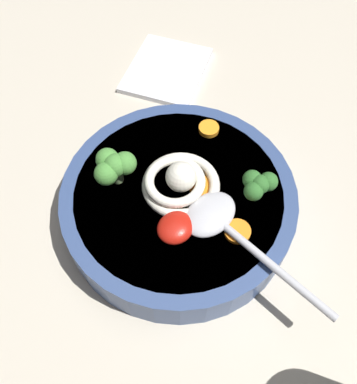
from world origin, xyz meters
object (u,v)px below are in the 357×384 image
Objects in this scene: soup_spoon at (220,223)px; folded_napkin at (167,70)px; soup_bowl at (178,203)px; noodle_pile at (179,182)px.

soup_spoon reaches higher than folded_napkin.
soup_bowl is at bearing 48.50° from folded_napkin.
noodle_pile is 0.53× the size of soup_spoon.
soup_spoon is 1.38× the size of folded_napkin.
noodle_pile is (-0.43, -0.30, 3.50)cm from soup_bowl.
soup_bowl is at bearing 34.93° from noodle_pile.
noodle_pile is at bearing 176.02° from soup_spoon.
soup_spoon is at bearing 56.29° from folded_napkin.
noodle_pile is 0.73× the size of folded_napkin.
noodle_pile reaches higher than folded_napkin.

